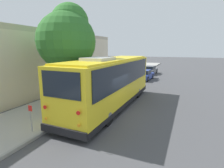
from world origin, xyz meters
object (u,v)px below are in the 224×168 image
Objects in this scene: sign_post_far at (52,110)px; street_tree at (67,37)px; shuttle_bus at (111,80)px; sign_post_near at (31,118)px; parked_sedan_blue at (144,75)px; parked_sedan_gray at (150,70)px.

street_tree is at bearing 19.10° from sign_post_far.
shuttle_bus reaches higher than sign_post_far.
sign_post_near is at bearing 161.14° from shuttle_bus.
parked_sedan_blue is 17.28m from sign_post_near.
parked_sedan_gray is (5.62, 0.32, 0.01)m from parked_sedan_blue.
parked_sedan_gray is at bearing 2.89° from shuttle_bus.
sign_post_near is (-5.29, 1.95, -1.10)m from shuttle_bus.
street_tree is (-12.49, 2.93, 4.26)m from parked_sedan_blue.
sign_post_far is (-3.29, -1.14, -4.09)m from street_tree.
parked_sedan_blue is 5.63m from parked_sedan_gray.
parked_sedan_blue is 15.89m from sign_post_far.
sign_post_near is (-4.69, -1.14, -4.04)m from street_tree.
street_tree reaches higher than sign_post_far.
sign_post_far is at bearing 179.82° from parked_sedan_gray.
shuttle_bus is at bearing -26.57° from sign_post_far.
street_tree is at bearing 13.66° from sign_post_near.
parked_sedan_gray is 3.53× the size of sign_post_near.
parked_sedan_blue is 3.42× the size of sign_post_far.
shuttle_bus is 4.30m from street_tree.
sign_post_near reaches higher than sign_post_far.
parked_sedan_gray is 21.45m from sign_post_far.
sign_post_near is (-22.80, 1.47, 0.21)m from parked_sedan_gray.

